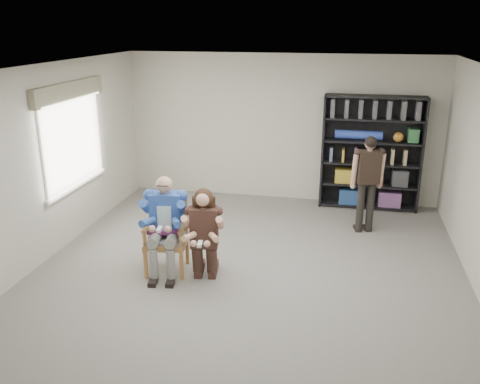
% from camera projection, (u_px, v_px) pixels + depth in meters
% --- Properties ---
extents(room_shell, '(6.00, 7.00, 2.80)m').
position_uv_depth(room_shell, '(246.00, 182.00, 6.50)').
color(room_shell, beige).
rests_on(room_shell, ground).
extents(floor, '(6.00, 7.00, 0.01)m').
position_uv_depth(floor, '(245.00, 279.00, 6.95)').
color(floor, slate).
rests_on(floor, ground).
extents(window_left, '(0.16, 2.00, 1.75)m').
position_uv_depth(window_left, '(73.00, 137.00, 7.93)').
color(window_left, white).
rests_on(window_left, room_shell).
extents(armchair, '(0.70, 0.68, 1.07)m').
position_uv_depth(armchair, '(166.00, 236.00, 7.02)').
color(armchair, '#AD5C32').
rests_on(armchair, floor).
extents(seated_man, '(0.71, 0.91, 1.39)m').
position_uv_depth(seated_man, '(166.00, 225.00, 6.97)').
color(seated_man, '#263D93').
rests_on(seated_man, floor).
extents(kneeling_woman, '(0.65, 0.93, 1.28)m').
position_uv_depth(kneeling_woman, '(204.00, 236.00, 6.76)').
color(kneeling_woman, '#362219').
rests_on(kneeling_woman, floor).
extents(bookshelf, '(1.80, 0.38, 2.10)m').
position_uv_depth(bookshelf, '(371.00, 153.00, 9.32)').
color(bookshelf, black).
rests_on(bookshelf, floor).
extents(standing_man, '(0.56, 0.41, 1.63)m').
position_uv_depth(standing_man, '(367.00, 185.00, 8.28)').
color(standing_man, black).
rests_on(standing_man, floor).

